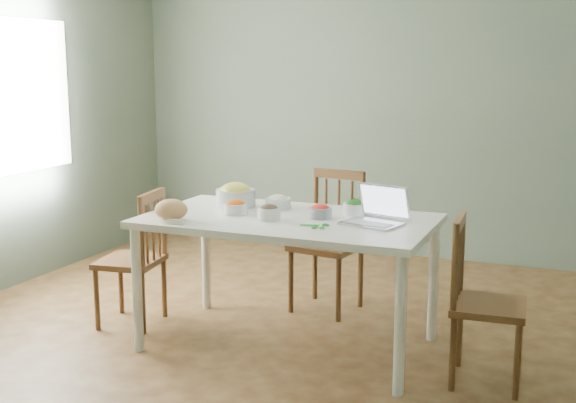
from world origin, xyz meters
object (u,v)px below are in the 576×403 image
at_px(bread_boule, 171,210).
at_px(laptop, 372,206).
at_px(chair_left, 130,258).
at_px(chair_right, 489,302).
at_px(dining_table, 288,282).
at_px(chair_far, 326,242).
at_px(bowl_squash, 236,195).

relative_size(bread_boule, laptop, 0.60).
relative_size(chair_left, chair_right, 0.99).
relative_size(dining_table, chair_left, 1.91).
height_order(chair_far, chair_left, chair_far).
xyz_separation_m(chair_left, laptop, (1.67, 0.03, 0.47)).
height_order(dining_table, chair_left, chair_left).
bearing_deg(bread_boule, chair_right, 7.86).
xyz_separation_m(bread_boule, laptop, (1.15, 0.33, 0.05)).
bearing_deg(chair_far, dining_table, -81.36).
height_order(chair_right, bowl_squash, bowl_squash).
bearing_deg(bowl_squash, dining_table, -24.59).
height_order(chair_far, bread_boule, chair_far).
height_order(bread_boule, laptop, laptop).
bearing_deg(chair_far, bowl_squash, -122.77).
relative_size(chair_left, bowl_squash, 3.54).
xyz_separation_m(dining_table, bowl_squash, (-0.46, 0.21, 0.49)).
relative_size(dining_table, laptop, 5.34).
xyz_separation_m(dining_table, bread_boule, (-0.62, -0.34, 0.48)).
bearing_deg(bread_boule, bowl_squash, 73.79).
distance_m(bread_boule, laptop, 1.20).
relative_size(chair_far, chair_right, 1.07).
bearing_deg(chair_far, bread_boule, -111.72).
height_order(chair_far, chair_right, chair_far).
bearing_deg(bowl_squash, chair_far, 49.27).
relative_size(chair_left, laptop, 2.80).
relative_size(chair_far, laptop, 3.02).
bearing_deg(chair_right, dining_table, 82.48).
bearing_deg(laptop, chair_far, 140.14).
distance_m(bread_boule, bowl_squash, 0.57).
xyz_separation_m(chair_right, bowl_squash, (-1.69, 0.29, 0.43)).
bearing_deg(laptop, bowl_squash, -178.14).
xyz_separation_m(chair_far, chair_left, (-1.13, -0.78, -0.04)).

